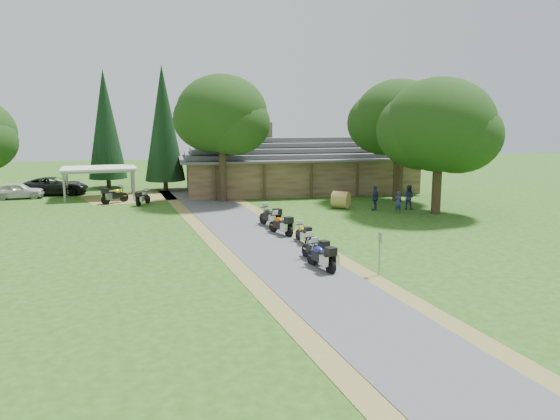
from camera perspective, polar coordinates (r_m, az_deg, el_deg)
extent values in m
plane|color=#264814|center=(25.74, 1.33, -5.87)|extent=(120.00, 120.00, 0.00)
plane|color=#4A4B4D|center=(29.44, -1.34, -3.80)|extent=(51.95, 51.95, 0.00)
imported|color=silver|center=(50.20, -25.73, 2.05)|extent=(2.66, 5.34, 1.72)
imported|color=black|center=(51.33, -22.52, 2.77)|extent=(2.84, 6.12, 2.30)
imported|color=navy|center=(39.55, 12.25, 1.01)|extent=(0.58, 0.44, 1.89)
imported|color=navy|center=(41.44, 13.28, 1.54)|extent=(0.74, 0.72, 2.11)
imported|color=navy|center=(40.47, 9.91, 1.47)|extent=(0.73, 0.74, 2.13)
cylinder|color=#A5823C|center=(40.99, 6.38, 1.07)|extent=(1.71, 1.74, 1.29)
cone|color=black|center=(50.67, -12.07, 8.33)|extent=(3.60, 3.60, 11.26)
cone|color=black|center=(53.86, -17.75, 8.04)|extent=(3.53, 3.53, 11.02)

